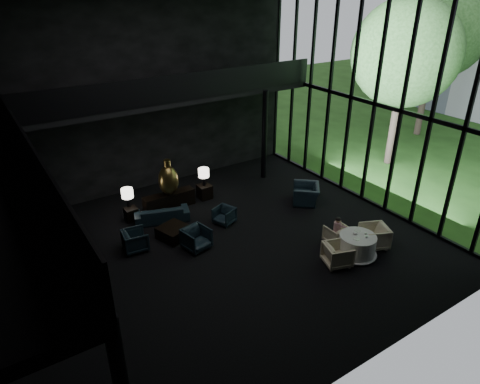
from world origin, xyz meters
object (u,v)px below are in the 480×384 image
table_lamp_right (204,173)px  dining_chair_east (374,234)px  dining_table (357,247)px  side_table_left (131,214)px  dining_chair_west (338,253)px  coffee_table (174,232)px  bronze_urn (168,180)px  sofa (162,212)px  dining_chair_north (336,234)px  window_armchair (306,190)px  console (169,201)px  table_lamp_left (127,194)px  child (338,225)px  lounge_armchair_east (224,216)px  lounge_armchair_west (135,239)px  side_table_right (205,192)px  lounge_armchair_south (196,237)px

table_lamp_right → dining_chair_east: (3.04, -6.33, -0.62)m
dining_table → table_lamp_right: bearing=108.8°
side_table_left → dining_chair_west: (4.48, -6.31, 0.19)m
side_table_left → coffee_table: bearing=-68.0°
bronze_urn → sofa: bronze_urn is taller
dining_chair_north → window_armchair: bearing=-109.2°
console → table_lamp_left: table_lamp_left is taller
bronze_urn → dining_chair_north: size_ratio=2.19×
bronze_urn → child: (3.74, -5.37, -0.55)m
side_table_left → dining_chair_west: size_ratio=0.57×
dining_table → dining_chair_west: (-0.89, -0.02, 0.11)m
lounge_armchair_east → dining_chair_north: bearing=16.5°
sofa → console: bearing=-113.5°
sofa → child: bearing=150.8°
table_lamp_left → dining_table: 8.43m
side_table_left → dining_chair_west: dining_chair_west is taller
console → table_lamp_left: 1.75m
lounge_armchair_west → sofa: bearing=-42.8°
table_lamp_right → window_armchair: (3.26, -2.61, -0.56)m
bronze_urn → table_lamp_left: bearing=173.3°
console → dining_table: bearing=-59.3°
side_table_left → side_table_right: bearing=1.5°
lounge_armchair_east → dining_table: 4.89m
console → sofa: 0.99m
side_table_left → console: bearing=2.4°
sofa → lounge_armchair_east: bearing=160.0°
bronze_urn → dining_chair_east: bearing=-53.3°
console → lounge_armchair_east: size_ratio=3.27×
lounge_armchair_west → coffee_table: (1.40, -0.00, -0.20)m
dining_table → dining_chair_north: size_ratio=2.06×
lounge_armchair_east → dining_chair_east: size_ratio=0.65×
dining_chair_west → table_lamp_left: bearing=53.3°
lounge_armchair_south → window_armchair: size_ratio=0.70×
side_table_left → table_lamp_right: 3.31m
lounge_armchair_east → lounge_armchair_south: size_ratio=0.71×
table_lamp_right → coffee_table: table_lamp_right is taller
window_armchair → coffee_table: window_armchair is taller
side_table_right → dining_chair_west: 6.52m
sofa → dining_chair_north: 6.44m
side_table_left → sofa: bearing=-35.6°
lounge_armchair_east → side_table_right: bearing=148.3°
table_lamp_left → table_lamp_right: 3.20m
lounge_armchair_west → window_armchair: 7.07m
sofa → lounge_armchair_west: (-1.53, -1.32, 0.02)m
sofa → dining_table: size_ratio=1.46×
side_table_right → window_armchair: window_armchair is taller
lounge_armchair_west → table_lamp_left: bearing=-8.7°
side_table_left → sofa: size_ratio=0.25×
side_table_right → table_lamp_right: table_lamp_right is taller
table_lamp_right → lounge_armchair_west: size_ratio=0.92×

